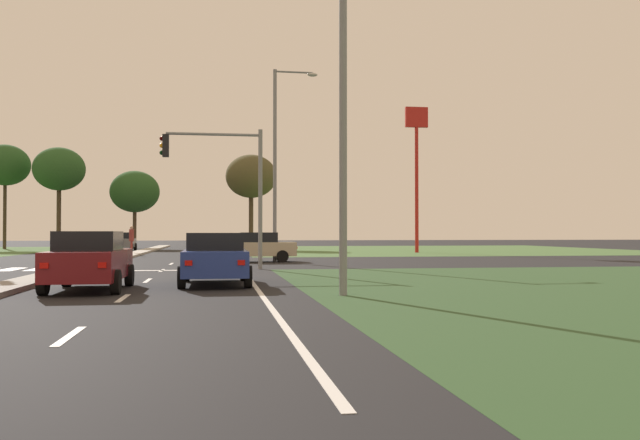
# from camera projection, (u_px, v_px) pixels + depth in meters

# --- Properties ---
(ground_plane) EXTENTS (200.00, 200.00, 0.00)m
(ground_plane) POSITION_uv_depth(u_px,v_px,m) (102.00, 263.00, 34.49)
(ground_plane) COLOR black
(grass_verge_far_right) EXTENTS (35.00, 35.00, 0.01)m
(grass_verge_far_right) POSITION_uv_depth(u_px,v_px,m) (432.00, 250.00, 62.59)
(grass_verge_far_right) COLOR #476B38
(grass_verge_far_right) RESTS_ON ground
(median_island_far) EXTENTS (1.20, 36.00, 0.14)m
(median_island_far) POSITION_uv_depth(u_px,v_px,m) (150.00, 250.00, 59.19)
(median_island_far) COLOR #ADA89E
(median_island_far) RESTS_ON ground
(lane_dash_near) EXTENTS (0.14, 2.00, 0.01)m
(lane_dash_near) POSITION_uv_depth(u_px,v_px,m) (70.00, 336.00, 10.32)
(lane_dash_near) COLOR silver
(lane_dash_near) RESTS_ON ground
(lane_dash_second) EXTENTS (0.14, 2.00, 0.01)m
(lane_dash_second) POSITION_uv_depth(u_px,v_px,m) (123.00, 298.00, 16.25)
(lane_dash_second) COLOR silver
(lane_dash_second) RESTS_ON ground
(lane_dash_third) EXTENTS (0.14, 2.00, 0.01)m
(lane_dash_third) POSITION_uv_depth(u_px,v_px,m) (148.00, 281.00, 22.18)
(lane_dash_third) COLOR silver
(lane_dash_third) RESTS_ON ground
(lane_dash_fourth) EXTENTS (0.14, 2.00, 0.01)m
(lane_dash_fourth) POSITION_uv_depth(u_px,v_px,m) (162.00, 270.00, 28.10)
(lane_dash_fourth) COLOR silver
(lane_dash_fourth) RESTS_ON ground
(lane_dash_fifth) EXTENTS (0.14, 2.00, 0.01)m
(lane_dash_fifth) POSITION_uv_depth(u_px,v_px,m) (171.00, 264.00, 34.03)
(lane_dash_fifth) COLOR silver
(lane_dash_fifth) RESTS_ON ground
(edge_line_right) EXTENTS (0.14, 24.00, 0.01)m
(edge_line_right) POSITION_uv_depth(u_px,v_px,m) (260.00, 293.00, 17.75)
(edge_line_right) COLOR silver
(edge_line_right) RESTS_ON ground
(stop_bar_near) EXTENTS (6.40, 0.50, 0.01)m
(stop_bar_near) POSITION_uv_depth(u_px,v_px,m) (169.00, 270.00, 28.15)
(stop_bar_near) COLOR silver
(stop_bar_near) RESTS_ON ground
(crosswalk_bar_fourth) EXTENTS (0.70, 2.80, 0.01)m
(crosswalk_bar_fourth) POSITION_uv_depth(u_px,v_px,m) (11.00, 269.00, 28.90)
(crosswalk_bar_fourth) COLOR silver
(crosswalk_bar_fourth) RESTS_ON ground
(crosswalk_bar_fifth) EXTENTS (0.70, 2.80, 0.01)m
(crosswalk_bar_fifth) POSITION_uv_depth(u_px,v_px,m) (39.00, 269.00, 29.07)
(crosswalk_bar_fifth) COLOR silver
(crosswalk_bar_fifth) RESTS_ON ground
(car_blue_near) EXTENTS (2.08, 4.59, 1.57)m
(car_blue_near) POSITION_uv_depth(u_px,v_px,m) (215.00, 258.00, 20.60)
(car_blue_near) COLOR navy
(car_blue_near) RESTS_ON ground
(car_navy_third) EXTENTS (1.96, 4.48, 1.47)m
(car_navy_third) POSITION_uv_depth(u_px,v_px,m) (86.00, 245.00, 43.01)
(car_navy_third) COLOR #161E47
(car_navy_third) RESTS_ON ground
(car_grey_fourth) EXTENTS (2.03, 4.31, 1.59)m
(car_grey_fourth) POSITION_uv_depth(u_px,v_px,m) (123.00, 241.00, 57.90)
(car_grey_fourth) COLOR slate
(car_grey_fourth) RESTS_ON ground
(car_beige_fifth) EXTENTS (4.31, 1.96, 1.58)m
(car_beige_fifth) POSITION_uv_depth(u_px,v_px,m) (256.00, 247.00, 36.51)
(car_beige_fifth) COLOR #BCAD8E
(car_beige_fifth) RESTS_ON ground
(car_maroon_sixth) EXTENTS (1.99, 4.35, 1.61)m
(car_maroon_sixth) POSITION_uv_depth(u_px,v_px,m) (90.00, 260.00, 18.47)
(car_maroon_sixth) COLOR maroon
(car_maroon_sixth) RESTS_ON ground
(traffic_signal_near_right) EXTENTS (4.35, 0.32, 6.03)m
(traffic_signal_near_right) POSITION_uv_depth(u_px,v_px,m) (225.00, 173.00, 28.97)
(traffic_signal_near_right) COLOR gray
(traffic_signal_near_right) RESTS_ON ground
(street_lamp_near) EXTENTS (1.41, 2.00, 9.52)m
(street_lamp_near) POSITION_uv_depth(u_px,v_px,m) (340.00, 83.00, 16.92)
(street_lamp_near) COLOR gray
(street_lamp_near) RESTS_ON ground
(street_lamp_second) EXTENTS (2.45, 0.28, 10.46)m
(street_lamp_second) POSITION_uv_depth(u_px,v_px,m) (278.00, 155.00, 36.81)
(street_lamp_second) COLOR gray
(street_lamp_second) RESTS_ON ground
(pedestrian_at_median) EXTENTS (0.34, 0.34, 1.91)m
(pedestrian_at_median) POSITION_uv_depth(u_px,v_px,m) (132.00, 236.00, 48.23)
(pedestrian_at_median) COLOR maroon
(pedestrian_at_median) RESTS_ON median_island_far
(fastfood_pole_sign) EXTENTS (1.80, 0.40, 11.49)m
(fastfood_pole_sign) POSITION_uv_depth(u_px,v_px,m) (416.00, 146.00, 53.45)
(fastfood_pole_sign) COLOR red
(fastfood_pole_sign) RESTS_ON ground
(treeline_second) EXTENTS (4.62, 4.62, 10.01)m
(treeline_second) POSITION_uv_depth(u_px,v_px,m) (5.00, 165.00, 64.87)
(treeline_second) COLOR #423323
(treeline_second) RESTS_ON ground
(treeline_third) EXTENTS (4.79, 4.79, 9.61)m
(treeline_third) POSITION_uv_depth(u_px,v_px,m) (59.00, 169.00, 63.81)
(treeline_third) COLOR #423323
(treeline_third) RESTS_ON ground
(treeline_fourth) EXTENTS (4.83, 4.83, 7.67)m
(treeline_fourth) POSITION_uv_depth(u_px,v_px,m) (135.00, 192.00, 66.90)
(treeline_fourth) COLOR #423323
(treeline_fourth) RESTS_ON ground
(treeline_fifth) EXTENTS (4.92, 4.92, 9.11)m
(treeline_fifth) POSITION_uv_depth(u_px,v_px,m) (251.00, 177.00, 65.50)
(treeline_fifth) COLOR #423323
(treeline_fifth) RESTS_ON ground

